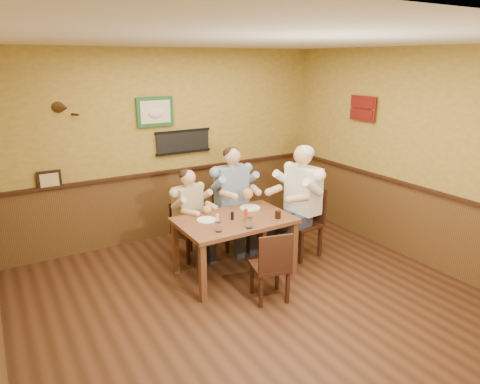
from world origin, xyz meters
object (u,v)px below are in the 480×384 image
object	(u,v)px
diner_tan_shirt	(188,219)
hot_sauce_bottle	(246,214)
pepper_shaker	(232,216)
diner_blue_polo	(232,203)
dining_table	(234,225)
chair_back_left	(189,231)
cola_tumbler	(278,215)
chair_back_right	(232,216)
diner_white_elder	(302,208)
chair_right_end	(302,222)
chair_near_side	(270,265)
water_glass_mid	(249,223)
water_glass_left	(219,227)
salt_shaker	(217,218)

from	to	relation	value
diner_tan_shirt	hot_sauce_bottle	size ratio (longest dim) A/B	6.70
pepper_shaker	diner_blue_polo	bearing A→B (deg)	60.75
dining_table	pepper_shaker	distance (m)	0.15
chair_back_left	cola_tumbler	distance (m)	1.32
diner_tan_shirt	pepper_shaker	distance (m)	0.82
chair_back_right	diner_white_elder	size ratio (longest dim) A/B	0.66
diner_tan_shirt	chair_right_end	bearing A→B (deg)	-43.94
chair_near_side	water_glass_mid	xyz separation A→B (m)	(-0.04, 0.37, 0.39)
water_glass_left	hot_sauce_bottle	bearing A→B (deg)	17.26
hot_sauce_bottle	pepper_shaker	xyz separation A→B (m)	(-0.13, 0.11, -0.03)
cola_tumbler	chair_back_right	bearing A→B (deg)	93.98
water_glass_mid	chair_right_end	bearing A→B (deg)	17.68
chair_back_right	water_glass_mid	world-z (taller)	chair_back_right
chair_back_right	chair_near_side	distance (m)	1.53
chair_right_end	water_glass_mid	xyz separation A→B (m)	(-1.07, -0.34, 0.32)
diner_white_elder	water_glass_mid	xyz separation A→B (m)	(-1.07, -0.34, 0.11)
water_glass_left	diner_tan_shirt	bearing A→B (deg)	86.50
chair_back_left	hot_sauce_bottle	bearing A→B (deg)	-80.84
water_glass_left	hot_sauce_bottle	size ratio (longest dim) A/B	0.66
chair_right_end	water_glass_mid	world-z (taller)	chair_right_end
water_glass_left	salt_shaker	distance (m)	0.33
chair_back_left	salt_shaker	world-z (taller)	salt_shaker
hot_sauce_bottle	water_glass_mid	bearing A→B (deg)	-112.20
dining_table	chair_back_left	bearing A→B (deg)	112.98
chair_back_right	water_glass_left	xyz separation A→B (m)	(-0.76, -1.03, 0.34)
diner_tan_shirt	cola_tumbler	xyz separation A→B (m)	(0.77, -0.99, 0.23)
cola_tumbler	diner_white_elder	bearing A→B (deg)	23.15
diner_white_elder	chair_back_right	bearing A→B (deg)	-145.90
hot_sauce_bottle	diner_blue_polo	bearing A→B (deg)	70.93
chair_back_left	water_glass_mid	size ratio (longest dim) A/B	6.33
chair_back_left	diner_blue_polo	xyz separation A→B (m)	(0.70, 0.04, 0.27)
chair_near_side	salt_shaker	world-z (taller)	chair_near_side
diner_tan_shirt	cola_tumbler	world-z (taller)	diner_tan_shirt
hot_sauce_bottle	diner_tan_shirt	bearing A→B (deg)	114.94
chair_back_right	water_glass_mid	size ratio (longest dim) A/B	7.40
chair_back_left	chair_near_side	distance (m)	1.48
chair_near_side	cola_tumbler	bearing A→B (deg)	-119.35
water_glass_left	cola_tumbler	distance (m)	0.83
dining_table	water_glass_mid	world-z (taller)	water_glass_mid
dining_table	pepper_shaker	world-z (taller)	pepper_shaker
chair_back_left	pepper_shaker	bearing A→B (deg)	-85.98
dining_table	pepper_shaker	bearing A→B (deg)	-158.00
chair_right_end	water_glass_left	distance (m)	1.48
hot_sauce_bottle	salt_shaker	bearing A→B (deg)	154.06
chair_near_side	chair_right_end	bearing A→B (deg)	-131.30
diner_tan_shirt	chair_back_right	bearing A→B (deg)	-12.36
chair_back_right	cola_tumbler	xyz separation A→B (m)	(0.07, -1.03, 0.33)
chair_back_left	chair_near_side	bearing A→B (deg)	-92.40
diner_tan_shirt	pepper_shaker	size ratio (longest dim) A/B	11.29
hot_sauce_bottle	salt_shaker	world-z (taller)	hot_sauce_bottle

